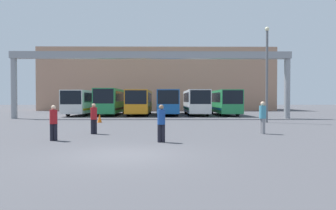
% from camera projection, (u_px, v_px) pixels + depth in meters
% --- Properties ---
extents(ground_plane, '(200.00, 200.00, 0.00)m').
position_uv_depth(ground_plane, '(124.00, 155.00, 10.50)').
color(ground_plane, '#47474C').
extents(building_backdrop, '(41.40, 12.00, 11.00)m').
position_uv_depth(building_backdrop, '(158.00, 81.00, 57.21)').
color(building_backdrop, tan).
rests_on(building_backdrop, ground).
extents(overhead_gantry, '(28.55, 0.80, 6.81)m').
position_uv_depth(overhead_gantry, '(151.00, 62.00, 30.53)').
color(overhead_gantry, gray).
rests_on(overhead_gantry, ground).
extents(bus_slot_0, '(2.53, 11.13, 3.01)m').
position_uv_depth(bus_slot_0, '(84.00, 101.00, 37.98)').
color(bus_slot_0, silver).
rests_on(bus_slot_0, ground).
extents(bus_slot_1, '(2.47, 10.87, 3.21)m').
position_uv_depth(bus_slot_1, '(112.00, 100.00, 37.88)').
color(bus_slot_1, '#268C4C').
rests_on(bus_slot_1, ground).
extents(bus_slot_2, '(2.61, 10.55, 3.05)m').
position_uv_depth(bus_slot_2, '(140.00, 101.00, 37.75)').
color(bus_slot_2, orange).
rests_on(bus_slot_2, ground).
extents(bus_slot_3, '(2.54, 11.40, 3.07)m').
position_uv_depth(bus_slot_3, '(168.00, 101.00, 38.21)').
color(bus_slot_3, '#1959A5').
rests_on(bus_slot_3, ground).
extents(bus_slot_4, '(2.48, 10.74, 3.07)m').
position_uv_depth(bus_slot_4, '(196.00, 101.00, 37.91)').
color(bus_slot_4, silver).
rests_on(bus_slot_4, ground).
extents(bus_slot_5, '(2.47, 10.29, 3.06)m').
position_uv_depth(bus_slot_5, '(224.00, 101.00, 37.72)').
color(bus_slot_5, '#268C4C').
rests_on(bus_slot_5, ground).
extents(pedestrian_near_center, '(0.35, 0.35, 1.71)m').
position_uv_depth(pedestrian_near_center, '(161.00, 122.00, 13.57)').
color(pedestrian_near_center, black).
rests_on(pedestrian_near_center, ground).
extents(pedestrian_mid_right, '(0.35, 0.35, 1.67)m').
position_uv_depth(pedestrian_mid_right, '(54.00, 122.00, 14.08)').
color(pedestrian_mid_right, black).
rests_on(pedestrian_mid_right, ground).
extents(pedestrian_far_center, '(0.36, 0.36, 1.72)m').
position_uv_depth(pedestrian_far_center, '(94.00, 118.00, 16.83)').
color(pedestrian_far_center, black).
rests_on(pedestrian_far_center, ground).
extents(pedestrian_near_right, '(0.38, 0.38, 1.83)m').
position_uv_depth(pedestrian_near_right, '(263.00, 117.00, 16.91)').
color(pedestrian_near_right, gray).
rests_on(pedestrian_near_right, ground).
extents(traffic_cone, '(0.38, 0.38, 0.73)m').
position_uv_depth(traffic_cone, '(100.00, 118.00, 25.19)').
color(traffic_cone, orange).
rests_on(traffic_cone, ground).
extents(lamp_post, '(0.36, 0.36, 8.03)m').
position_uv_depth(lamp_post, '(267.00, 71.00, 25.10)').
color(lamp_post, '#595B60').
rests_on(lamp_post, ground).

